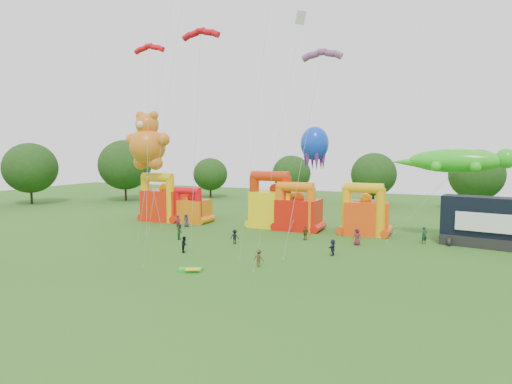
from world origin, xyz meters
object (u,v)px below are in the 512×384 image
at_px(spectator_4, 305,233).
at_px(spectator_0, 186,220).
at_px(teddy_bear_kite, 150,161).
at_px(gecko_kite, 435,188).
at_px(bouncy_castle_0, 163,202).
at_px(octopus_kite, 308,174).
at_px(stage_trailer, 484,222).
at_px(bouncy_castle_2, 274,206).

bearing_deg(spectator_4, spectator_0, -54.86).
bearing_deg(teddy_bear_kite, gecko_kite, 4.49).
xyz_separation_m(bouncy_castle_0, teddy_bear_kite, (-0.08, -2.78, 6.10)).
relative_size(gecko_kite, octopus_kite, 0.97).
distance_m(bouncy_castle_0, stage_trailer, 41.52).
relative_size(gecko_kite, spectator_4, 8.14).
height_order(teddy_bear_kite, spectator_0, teddy_bear_kite).
bearing_deg(teddy_bear_kite, bouncy_castle_2, 13.92).
relative_size(bouncy_castle_2, octopus_kite, 0.56).
bearing_deg(stage_trailer, octopus_kite, 173.88).
distance_m(teddy_bear_kite, spectator_4, 24.64).
distance_m(bouncy_castle_2, octopus_kite, 6.24).
bearing_deg(spectator_0, octopus_kite, 13.78).
distance_m(gecko_kite, octopus_kite, 15.36).
xyz_separation_m(bouncy_castle_0, spectator_0, (5.88, -3.16, -1.78)).
bearing_deg(gecko_kite, spectator_4, -158.07).
bearing_deg(bouncy_castle_2, spectator_0, -157.19).
height_order(stage_trailer, spectator_4, stage_trailer).
height_order(teddy_bear_kite, spectator_4, teddy_bear_kite).
relative_size(bouncy_castle_2, stage_trailer, 0.85).
xyz_separation_m(octopus_kite, spectator_0, (-15.30, -4.70, -6.24)).
distance_m(bouncy_castle_2, teddy_bear_kite, 18.20).
height_order(bouncy_castle_2, octopus_kite, octopus_kite).
distance_m(bouncy_castle_0, bouncy_castle_2, 16.68).
xyz_separation_m(bouncy_castle_0, bouncy_castle_2, (16.63, 1.36, 0.20)).
relative_size(bouncy_castle_0, spectator_4, 4.36).
bearing_deg(spectator_0, bouncy_castle_2, 19.50).
distance_m(bouncy_castle_2, stage_trailer, 24.97).
distance_m(bouncy_castle_0, spectator_0, 6.90).
relative_size(bouncy_castle_2, spectator_0, 4.38).
distance_m(stage_trailer, gecko_kite, 6.17).
xyz_separation_m(stage_trailer, gecko_kite, (-5.09, 0.72, 3.41)).
bearing_deg(teddy_bear_kite, bouncy_castle_0, 88.32).
bearing_deg(teddy_bear_kite, octopus_kite, 11.50).
height_order(bouncy_castle_0, bouncy_castle_2, bouncy_castle_2).
bearing_deg(teddy_bear_kite, stage_trailer, 2.95).
bearing_deg(octopus_kite, spectator_4, -74.16).
bearing_deg(spectator_4, bouncy_castle_2, -93.51).
height_order(teddy_bear_kite, octopus_kite, teddy_bear_kite).
xyz_separation_m(teddy_bear_kite, gecko_kite, (36.51, 2.87, -2.74)).
height_order(stage_trailer, teddy_bear_kite, teddy_bear_kite).
height_order(gecko_kite, octopus_kite, octopus_kite).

